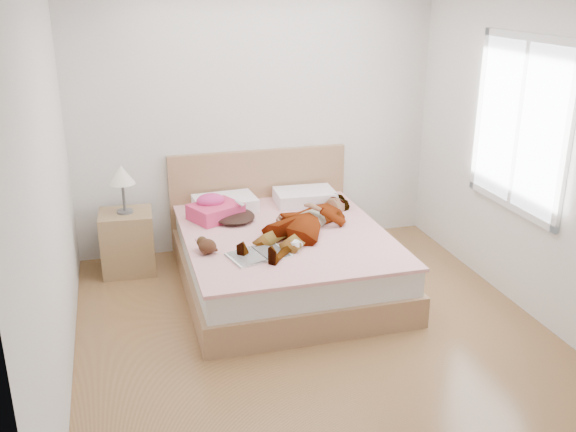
{
  "coord_description": "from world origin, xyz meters",
  "views": [
    {
      "loc": [
        -1.37,
        -4.08,
        2.59
      ],
      "look_at": [
        0.0,
        0.85,
        0.7
      ],
      "focal_mm": 40.0,
      "sensor_mm": 36.0,
      "label": 1
    }
  ],
  "objects_px": {
    "woman": "(305,219)",
    "phone": "(240,203)",
    "magazine": "(259,255)",
    "plush_toy": "(206,245)",
    "nightstand": "(127,237)",
    "bed": "(283,253)",
    "towel": "(214,209)",
    "coffee_mug": "(295,246)"
  },
  "relations": [
    {
      "from": "towel",
      "to": "bed",
      "type": "bearing_deg",
      "value": -38.85
    },
    {
      "from": "towel",
      "to": "nightstand",
      "type": "relative_size",
      "value": 0.53
    },
    {
      "from": "coffee_mug",
      "to": "woman",
      "type": "bearing_deg",
      "value": 63.5
    },
    {
      "from": "towel",
      "to": "woman",
      "type": "bearing_deg",
      "value": -35.45
    },
    {
      "from": "magazine",
      "to": "plush_toy",
      "type": "height_order",
      "value": "plush_toy"
    },
    {
      "from": "woman",
      "to": "coffee_mug",
      "type": "xyz_separation_m",
      "value": [
        -0.21,
        -0.42,
        -0.06
      ]
    },
    {
      "from": "magazine",
      "to": "nightstand",
      "type": "height_order",
      "value": "nightstand"
    },
    {
      "from": "bed",
      "to": "towel",
      "type": "bearing_deg",
      "value": 141.15
    },
    {
      "from": "woman",
      "to": "plush_toy",
      "type": "height_order",
      "value": "woman"
    },
    {
      "from": "phone",
      "to": "towel",
      "type": "height_order",
      "value": "towel"
    },
    {
      "from": "towel",
      "to": "nightstand",
      "type": "xyz_separation_m",
      "value": [
        -0.8,
        0.17,
        -0.26
      ]
    },
    {
      "from": "phone",
      "to": "towel",
      "type": "distance_m",
      "value": 0.25
    },
    {
      "from": "phone",
      "to": "nightstand",
      "type": "xyz_separation_m",
      "value": [
        -1.02,
        0.28,
        -0.34
      ]
    },
    {
      "from": "woman",
      "to": "phone",
      "type": "distance_m",
      "value": 0.64
    },
    {
      "from": "bed",
      "to": "coffee_mug",
      "type": "relative_size",
      "value": 17.8
    },
    {
      "from": "towel",
      "to": "plush_toy",
      "type": "height_order",
      "value": "towel"
    },
    {
      "from": "woman",
      "to": "bed",
      "type": "relative_size",
      "value": 0.76
    },
    {
      "from": "bed",
      "to": "plush_toy",
      "type": "xyz_separation_m",
      "value": [
        -0.73,
        -0.34,
        0.3
      ]
    },
    {
      "from": "nightstand",
      "to": "plush_toy",
      "type": "bearing_deg",
      "value": -57.38
    },
    {
      "from": "woman",
      "to": "towel",
      "type": "relative_size",
      "value": 2.89
    },
    {
      "from": "magazine",
      "to": "nightstand",
      "type": "relative_size",
      "value": 0.52
    },
    {
      "from": "phone",
      "to": "magazine",
      "type": "height_order",
      "value": "phone"
    },
    {
      "from": "bed",
      "to": "nightstand",
      "type": "height_order",
      "value": "nightstand"
    },
    {
      "from": "towel",
      "to": "nightstand",
      "type": "bearing_deg",
      "value": 167.77
    },
    {
      "from": "woman",
      "to": "bed",
      "type": "distance_m",
      "value": 0.4
    },
    {
      "from": "magazine",
      "to": "plush_toy",
      "type": "relative_size",
      "value": 2.24
    },
    {
      "from": "phone",
      "to": "coffee_mug",
      "type": "bearing_deg",
      "value": -115.14
    },
    {
      "from": "coffee_mug",
      "to": "nightstand",
      "type": "bearing_deg",
      "value": 139.68
    },
    {
      "from": "magazine",
      "to": "plush_toy",
      "type": "xyz_separation_m",
      "value": [
        -0.39,
        0.17,
        0.05
      ]
    },
    {
      "from": "woman",
      "to": "nightstand",
      "type": "height_order",
      "value": "nightstand"
    },
    {
      "from": "phone",
      "to": "bed",
      "type": "bearing_deg",
      "value": -89.67
    },
    {
      "from": "bed",
      "to": "nightstand",
      "type": "relative_size",
      "value": 2.02
    },
    {
      "from": "bed",
      "to": "towel",
      "type": "distance_m",
      "value": 0.76
    },
    {
      "from": "plush_toy",
      "to": "phone",
      "type": "bearing_deg",
      "value": 58.21
    },
    {
      "from": "phone",
      "to": "plush_toy",
      "type": "relative_size",
      "value": 0.37
    },
    {
      "from": "woman",
      "to": "magazine",
      "type": "xyz_separation_m",
      "value": [
        -0.52,
        -0.44,
        -0.1
      ]
    },
    {
      "from": "magazine",
      "to": "nightstand",
      "type": "distance_m",
      "value": 1.51
    },
    {
      "from": "plush_toy",
      "to": "woman",
      "type": "bearing_deg",
      "value": 16.07
    },
    {
      "from": "towel",
      "to": "magazine",
      "type": "distance_m",
      "value": 0.97
    },
    {
      "from": "towel",
      "to": "plush_toy",
      "type": "xyz_separation_m",
      "value": [
        -0.19,
        -0.77,
        -0.03
      ]
    },
    {
      "from": "plush_toy",
      "to": "nightstand",
      "type": "height_order",
      "value": "nightstand"
    },
    {
      "from": "plush_toy",
      "to": "nightstand",
      "type": "distance_m",
      "value": 1.15
    }
  ]
}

